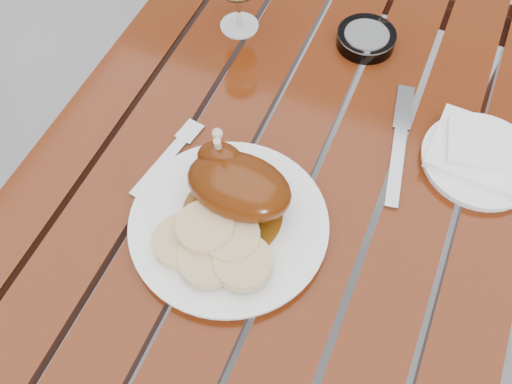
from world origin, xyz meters
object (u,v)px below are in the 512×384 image
at_px(dinner_plate, 229,225).
at_px(ashtray, 366,39).
at_px(table, 280,248).
at_px(side_plate, 480,161).

xyz_separation_m(dinner_plate, ashtray, (0.08, 0.47, 0.00)).
height_order(table, side_plate, side_plate).
bearing_deg(side_plate, table, -162.90).
bearing_deg(ashtray, table, -99.05).
bearing_deg(table, ashtray, 80.95).
distance_m(table, side_plate, 0.50).
height_order(table, ashtray, ashtray).
xyz_separation_m(dinner_plate, side_plate, (0.33, 0.27, -0.00)).
distance_m(table, dinner_plate, 0.43).
relative_size(dinner_plate, side_plate, 1.57).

